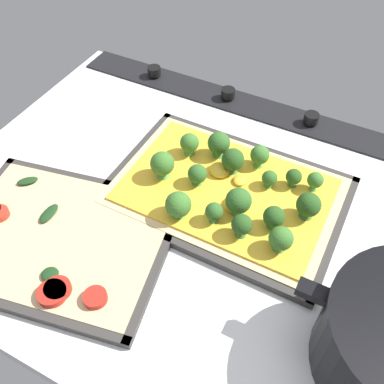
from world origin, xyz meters
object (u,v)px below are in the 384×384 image
broccoli_pizza (228,189)px  baking_tray_back (60,239)px  baking_tray_front (226,195)px  veggie_pizza_back (56,239)px

broccoli_pizza → baking_tray_back: size_ratio=0.96×
broccoli_pizza → baking_tray_back: broccoli_pizza is taller
baking_tray_back → baking_tray_front: bearing=-133.3°
baking_tray_back → veggie_pizza_back: 0.91cm
broccoli_pizza → baking_tray_back: 27.15cm
broccoli_pizza → veggie_pizza_back: 27.60cm
broccoli_pizza → baking_tray_back: bearing=45.6°
baking_tray_back → veggie_pizza_back: veggie_pizza_back is taller
baking_tray_front → veggie_pizza_back: 27.43cm
veggie_pizza_back → broccoli_pizza: bearing=-133.7°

